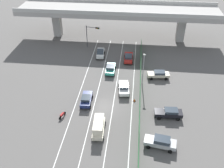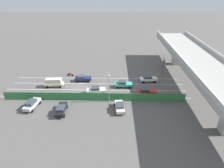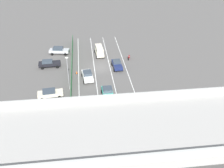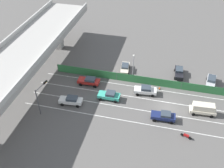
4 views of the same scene
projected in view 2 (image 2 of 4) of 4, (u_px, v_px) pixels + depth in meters
The scene contains 20 objects.
ground_plane at pixel (79, 87), 49.30m from camera, with size 300.00×300.00×0.00m, color #565451.
lane_line_left_edge at pixel (98, 78), 53.73m from camera, with size 0.14×45.05×0.01m, color silver.
lane_line_mid_left at pixel (97, 84), 50.73m from camera, with size 0.14×45.05×0.01m, color silver.
lane_line_mid_right at pixel (96, 90), 47.72m from camera, with size 0.14×45.05×0.01m, color silver.
lane_line_right_edge at pixel (95, 97), 44.71m from camera, with size 0.14×45.05×0.01m, color silver.
elevated_overpass at pixel (198, 61), 45.46m from camera, with size 51.45×10.19×8.95m.
green_fence at pixel (94, 97), 43.08m from camera, with size 0.10×41.15×1.90m.
car_van_cream at pixel (54, 82), 48.72m from camera, with size 2.15×4.82×2.26m.
car_taxi_teal at pixel (123, 84), 48.67m from camera, with size 2.09×4.35×1.72m.
car_sedan_navy at pixel (83, 78), 51.68m from camera, with size 2.13×4.45×1.64m.
car_hatchback_white at pixel (96, 90), 45.84m from camera, with size 2.45×4.67×1.72m.
car_sedan_red at pixel (146, 91), 45.42m from camera, with size 2.15×4.64×1.62m.
car_sedan_white at pixel (148, 79), 51.35m from camera, with size 2.26×4.62×1.68m.
motorcycle at pixel (70, 74), 54.95m from camera, with size 0.85×1.87×0.93m.
parked_wagon_silver at pixel (32, 104), 40.48m from camera, with size 4.88×2.55×1.74m.
parked_sedan_dark at pixel (61, 109), 38.86m from camera, with size 4.72×2.10×1.63m.
parked_sedan_cream at pixel (120, 107), 39.71m from camera, with size 4.60×2.30×1.56m.
traffic_light at pixel (164, 64), 52.39m from camera, with size 3.41×0.93×5.73m.
street_lamp at pixel (109, 85), 41.22m from camera, with size 0.60×0.36×6.66m.
traffic_cone at pixel (84, 97), 44.27m from camera, with size 0.47×0.47×0.57m.
Camera 2 is at (43.19, 9.34, 23.46)m, focal length 30.60 mm.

